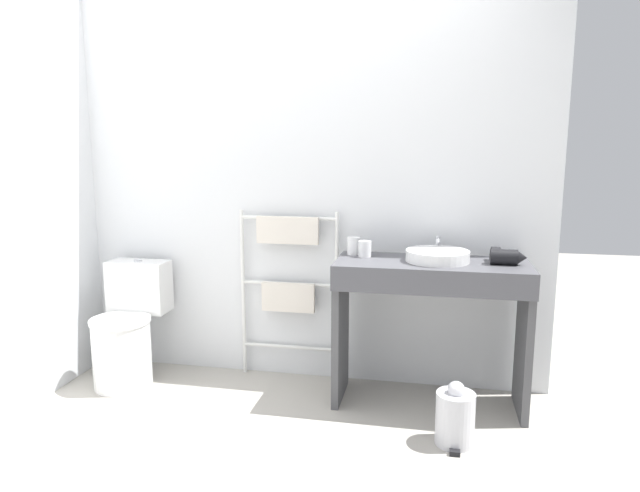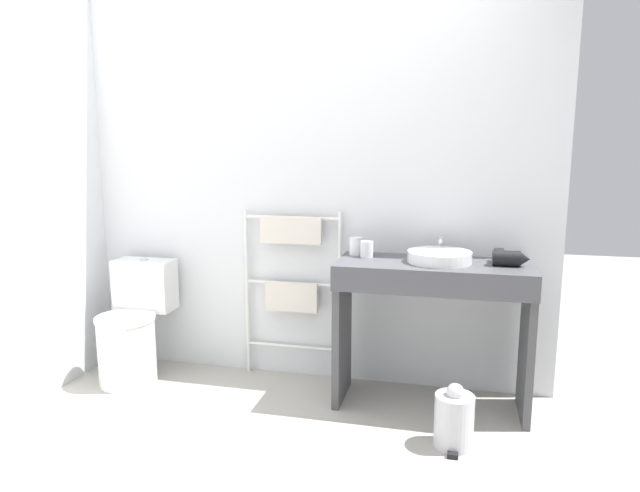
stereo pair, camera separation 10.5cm
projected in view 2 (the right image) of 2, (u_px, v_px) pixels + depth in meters
name	position (u px, v px, depth m)	size (l,w,h in m)	color
wall_back	(306.00, 172.00, 3.48)	(2.99, 0.12, 2.57)	silver
wall_side	(20.00, 175.00, 3.13)	(0.12, 1.94, 2.57)	silver
toilet	(133.00, 329.00, 3.53)	(0.37, 0.52, 0.74)	white
towel_radiator	(292.00, 272.00, 3.50)	(0.62, 0.06, 1.05)	white
vanity_counter	(432.00, 308.00, 3.10)	(1.04, 0.45, 0.82)	#4C4C51
sink_basin	(439.00, 256.00, 3.07)	(0.34, 0.34, 0.06)	white
faucet	(441.00, 244.00, 3.22)	(0.02, 0.10, 0.11)	silver
cup_near_wall	(356.00, 246.00, 3.28)	(0.07, 0.07, 0.10)	white
cup_near_edge	(367.00, 249.00, 3.20)	(0.07, 0.07, 0.09)	white
hair_dryer	(508.00, 258.00, 2.99)	(0.19, 0.18, 0.08)	black
trash_bin	(454.00, 419.00, 2.75)	(0.19, 0.22, 0.32)	silver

